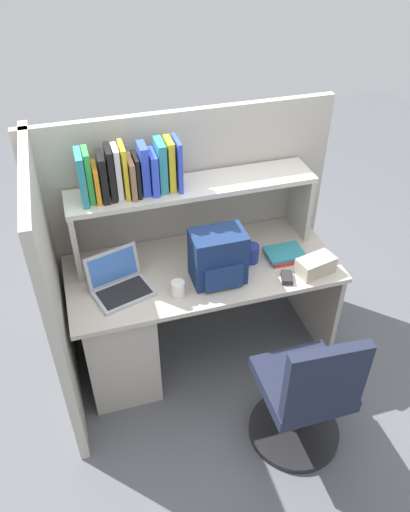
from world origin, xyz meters
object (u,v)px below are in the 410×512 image
object	(u,v)px
tissue_box	(316,265)
snack_canister	(251,253)
computer_mouse	(287,277)
backpack	(218,258)
paper_cup	(178,289)
office_chair	(305,398)
laptop	(120,283)

from	to	relation	value
tissue_box	snack_canister	xyz separation A→B (m)	(-0.32, 0.21, 0.01)
computer_mouse	backpack	bearing A→B (deg)	-179.78
backpack	computer_mouse	bearing A→B (deg)	-17.84
paper_cup	tissue_box	size ratio (longest dim) A/B	0.41
computer_mouse	office_chair	xyz separation A→B (m)	(-0.11, -0.56, -0.35)
paper_cup	snack_canister	bearing A→B (deg)	19.20
paper_cup	office_chair	distance (m)	0.89
tissue_box	computer_mouse	bearing A→B (deg)	172.36
computer_mouse	snack_canister	distance (m)	0.27
laptop	paper_cup	distance (m)	0.33
backpack	snack_canister	xyz separation A→B (m)	(0.24, 0.10, -0.10)
backpack	snack_canister	bearing A→B (deg)	23.37
paper_cup	snack_canister	world-z (taller)	snack_canister
laptop	snack_canister	distance (m)	0.79
paper_cup	snack_canister	distance (m)	0.52
tissue_box	snack_canister	world-z (taller)	snack_canister
laptop	computer_mouse	xyz separation A→B (m)	(0.93, -0.18, -0.03)
computer_mouse	tissue_box	bearing A→B (deg)	23.28
computer_mouse	tissue_box	distance (m)	0.19
tissue_box	office_chair	bearing A→B (deg)	-129.53
laptop	paper_cup	xyz separation A→B (m)	(0.30, -0.13, -0.01)
snack_canister	computer_mouse	bearing A→B (deg)	-58.51
snack_canister	office_chair	size ratio (longest dim) A/B	0.12
laptop	snack_canister	bearing A→B (deg)	3.03
office_chair	backpack	bearing A→B (deg)	-65.06
computer_mouse	snack_canister	xyz separation A→B (m)	(-0.14, 0.22, 0.04)
laptop	tissue_box	world-z (taller)	laptop
backpack	paper_cup	xyz separation A→B (m)	(-0.25, -0.07, -0.11)
backpack	tissue_box	xyz separation A→B (m)	(0.56, -0.10, -0.10)
laptop	computer_mouse	world-z (taller)	laptop
tissue_box	paper_cup	bearing A→B (deg)	164.56
computer_mouse	paper_cup	xyz separation A→B (m)	(-0.63, 0.05, 0.03)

